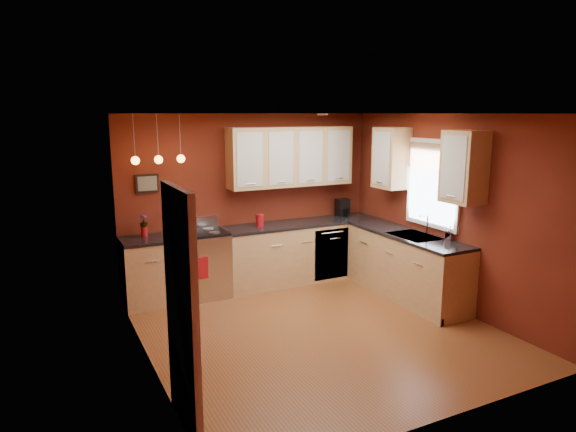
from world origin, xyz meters
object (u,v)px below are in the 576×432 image
red_canister (260,220)px  coffee_maker (343,208)px  gas_range (200,264)px  soap_pump (450,233)px  sink (415,237)px

red_canister → coffee_maker: coffee_maker is taller
gas_range → soap_pump: soap_pump is taller
sink → coffee_maker: bearing=94.9°
soap_pump → red_canister: bearing=135.3°
sink → coffee_maker: same height
sink → soap_pump: sink is taller
sink → coffee_maker: 1.65m
gas_range → soap_pump: 3.49m
coffee_maker → soap_pump: bearing=-82.7°
red_canister → soap_pump: 2.71m
gas_range → sink: sink is taller
red_canister → gas_range: bearing=-179.8°
sink → soap_pump: size_ratio=3.59×
gas_range → red_canister: red_canister is taller
sink → red_canister: 2.26m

